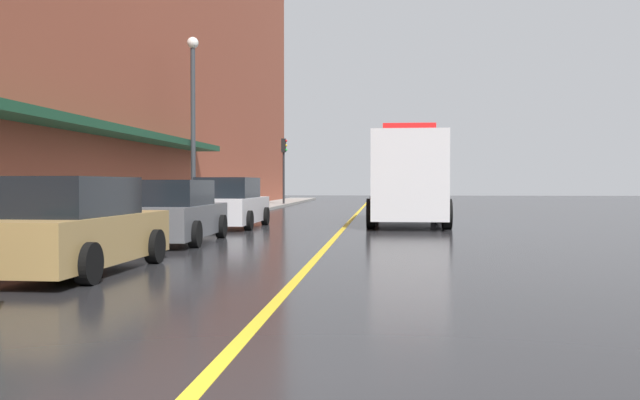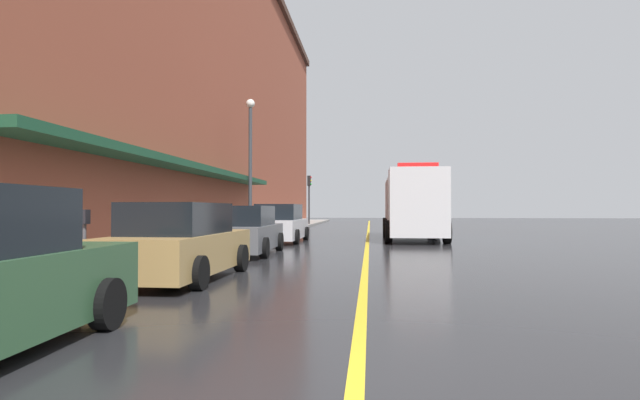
{
  "view_description": "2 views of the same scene",
  "coord_description": "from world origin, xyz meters",
  "views": [
    {
      "loc": [
        1.37,
        -4.72,
        1.51
      ],
      "look_at": [
        -0.48,
        15.26,
        1.03
      ],
      "focal_mm": 39.35,
      "sensor_mm": 36.0,
      "label": 1
    },
    {
      "loc": [
        0.13,
        -3.83,
        1.49
      ],
      "look_at": [
        -2.36,
        21.37,
        1.93
      ],
      "focal_mm": 28.63,
      "sensor_mm": 36.0,
      "label": 2
    }
  ],
  "objects": [
    {
      "name": "ground_plane",
      "position": [
        0.0,
        25.0,
        0.0
      ],
      "size": [
        112.0,
        112.0,
        0.0
      ],
      "primitive_type": "plane",
      "color": "#232326"
    },
    {
      "name": "parked_car_2",
      "position": [
        -3.95,
        12.65,
        0.75
      ],
      "size": [
        2.06,
        4.81,
        1.59
      ],
      "rotation": [
        0.0,
        0.0,
        1.6
      ],
      "color": "#595B60",
      "rests_on": "ground"
    },
    {
      "name": "brick_building_left",
      "position": [
        -14.29,
        24.0,
        9.52
      ],
      "size": [
        14.95,
        64.0,
        19.02
      ],
      "color": "brown",
      "rests_on": "ground"
    },
    {
      "name": "parking_meter_1",
      "position": [
        -5.35,
        5.49,
        1.06
      ],
      "size": [
        0.14,
        0.18,
        1.33
      ],
      "color": "#4C4C51",
      "rests_on": "sidewalk_left"
    },
    {
      "name": "street_lamp_left",
      "position": [
        -5.95,
        21.58,
        4.4
      ],
      "size": [
        0.44,
        0.44,
        6.94
      ],
      "color": "#33383D",
      "rests_on": "sidewalk_left"
    },
    {
      "name": "lane_center_stripe",
      "position": [
        0.0,
        25.0,
        0.0
      ],
      "size": [
        0.16,
        70.0,
        0.01
      ],
      "primitive_type": "cube",
      "color": "gold",
      "rests_on": "ground"
    },
    {
      "name": "traffic_light_near",
      "position": [
        -5.29,
        41.21,
        3.16
      ],
      "size": [
        0.38,
        0.36,
        4.3
      ],
      "color": "#232326",
      "rests_on": "sidewalk_left"
    },
    {
      "name": "parking_meter_0",
      "position": [
        -5.35,
        11.74,
        1.06
      ],
      "size": [
        0.14,
        0.18,
        1.33
      ],
      "color": "#4C4C51",
      "rests_on": "sidewalk_left"
    },
    {
      "name": "sidewalk_left",
      "position": [
        -6.2,
        25.0,
        0.07
      ],
      "size": [
        2.4,
        70.0,
        0.15
      ],
      "primitive_type": "cube",
      "color": "gray",
      "rests_on": "ground"
    },
    {
      "name": "parked_car_3",
      "position": [
        -3.9,
        18.73,
        0.8
      ],
      "size": [
        2.15,
        4.84,
        1.7
      ],
      "rotation": [
        0.0,
        0.0,
        1.56
      ],
      "color": "silver",
      "rests_on": "ground"
    },
    {
      "name": "parked_car_1",
      "position": [
        -3.86,
        6.64,
        0.76
      ],
      "size": [
        2.05,
        4.64,
        1.62
      ],
      "rotation": [
        0.0,
        0.0,
        1.55
      ],
      "color": "#A5844C",
      "rests_on": "ground"
    },
    {
      "name": "box_truck",
      "position": [
        2.19,
        21.54,
        1.65
      ],
      "size": [
        2.84,
        8.83,
        3.46
      ],
      "rotation": [
        0.0,
        0.0,
        -1.58
      ],
      "color": "silver",
      "rests_on": "ground"
    }
  ]
}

